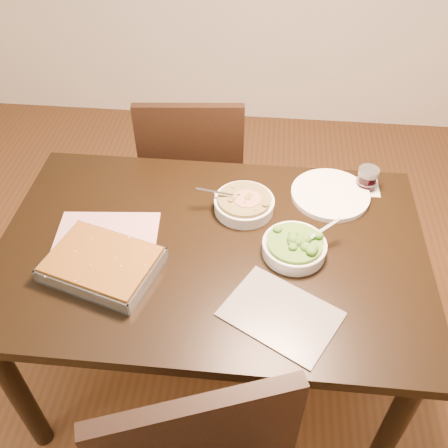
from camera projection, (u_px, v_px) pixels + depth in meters
The scene contains 11 objects.
ground at pixel (214, 365), 2.15m from camera, with size 4.00×4.00×0.00m, color #4A2E15.
table at pixel (212, 265), 1.69m from camera, with size 1.40×0.90×0.75m.
magazine_a at pixel (106, 238), 1.65m from camera, with size 0.34×0.25×0.01m, color #9D2D49.
magazine_b at pixel (281, 314), 1.43m from camera, with size 0.31×0.22×0.01m, color #24242B.
coaster at pixel (365, 188), 1.84m from camera, with size 0.10×0.10×0.00m, color white.
stew_bowl at pixel (244, 203), 1.73m from camera, with size 0.24×0.21×0.08m.
broccoli_bowl at pixel (294, 247), 1.59m from camera, with size 0.22×0.21×0.08m.
baking_dish at pixel (102, 264), 1.53m from camera, with size 0.38×0.33×0.06m.
wine_tumbler at pixel (367, 178), 1.81m from camera, with size 0.07×0.07×0.08m.
dinner_plate at pixel (330, 194), 1.80m from camera, with size 0.28×0.28×0.02m, color white.
chair_far at pixel (194, 171), 2.28m from camera, with size 0.48×0.48×0.93m.
Camera 1 is at (0.15, -1.11, 1.93)m, focal length 40.00 mm.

